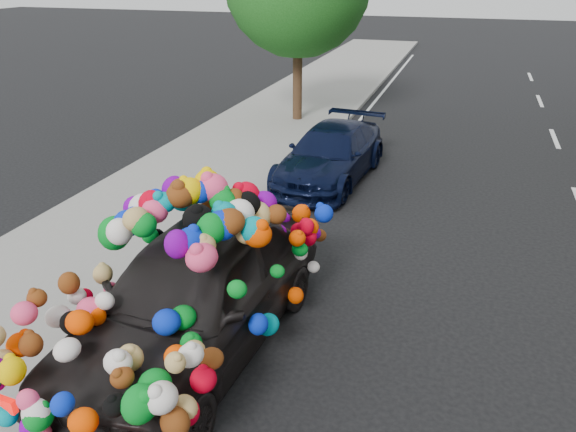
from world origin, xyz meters
The scene contains 5 objects.
ground centered at (0.00, 0.00, 0.00)m, with size 100.00×100.00×0.00m, color black.
sidewalk centered at (-4.30, 0.00, 0.06)m, with size 4.00×60.00×0.12m, color gray.
kerb centered at (-2.35, 0.00, 0.07)m, with size 0.15×60.00×0.13m, color gray.
plush_art_car centered at (-1.72, -1.54, 1.14)m, with size 2.55×4.94×2.21m.
navy_sedan centered at (-1.61, 4.90, 0.59)m, with size 1.66×4.09×1.19m, color black.
Camera 1 is at (1.16, -6.79, 4.45)m, focal length 35.00 mm.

